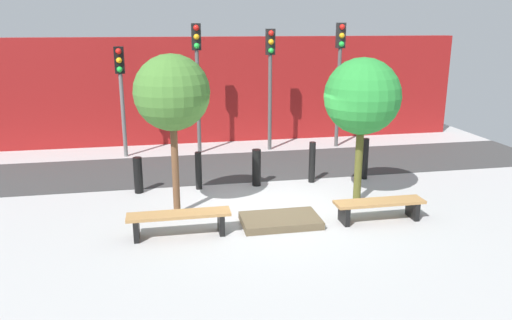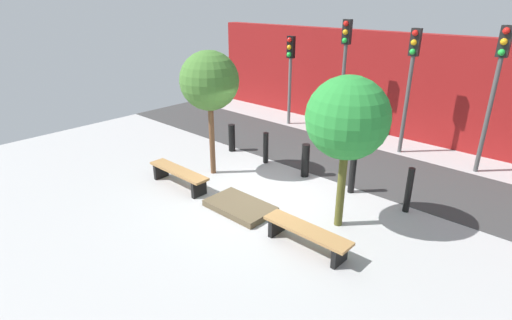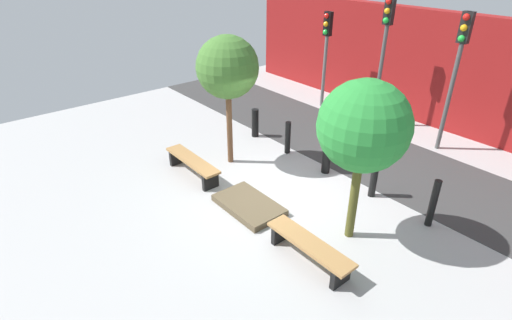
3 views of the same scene
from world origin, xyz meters
name	(u,v)px [view 1 (image 1 of 3)]	position (x,y,z in m)	size (l,w,h in m)	color
ground_plane	(272,210)	(0.00, 0.00, 0.00)	(18.00, 18.00, 0.00)	#A4A4A4
road_strip	(245,166)	(0.00, 3.54, 0.01)	(18.00, 3.03, 0.01)	#373737
building_facade	(228,90)	(0.00, 6.94, 1.76)	(16.20, 0.50, 3.52)	maroon
bench_left	(179,219)	(-2.04, -0.98, 0.34)	(1.97, 0.42, 0.47)	black
bench_right	(379,206)	(2.04, -0.98, 0.32)	(1.88, 0.45, 0.43)	black
planter_bed	(280,220)	(0.00, -0.78, 0.08)	(1.58, 0.96, 0.15)	brown
tree_behind_left_bench	(172,93)	(-2.04, 0.21, 2.59)	(1.55, 1.55, 3.38)	brown
tree_behind_right_bench	(362,97)	(2.04, 0.21, 2.40)	(1.68, 1.68, 3.26)	#4C4C1E
bollard_far_left	(138,175)	(-2.89, 1.78, 0.44)	(0.21, 0.21, 0.88)	black
bollard_left	(199,171)	(-1.45, 1.78, 0.47)	(0.16, 0.16, 0.94)	black
bollard_center	(256,168)	(0.00, 1.78, 0.47)	(0.22, 0.22, 0.93)	black
bollard_right	(312,162)	(1.45, 1.78, 0.53)	(0.17, 0.17, 1.06)	black
bollard_far_right	(365,159)	(2.89, 1.78, 0.54)	(0.15, 0.15, 1.09)	black
traffic_light_west	(121,81)	(-3.39, 5.34, 2.29)	(0.28, 0.27, 3.30)	#5F5F5F
traffic_light_mid_west	(197,66)	(-1.13, 5.34, 2.71)	(0.28, 0.27, 3.95)	#4C4C4C
traffic_light_mid_east	(270,68)	(1.13, 5.34, 2.61)	(0.28, 0.27, 3.79)	#4B4B4B
traffic_light_east	(340,63)	(3.39, 5.34, 2.72)	(0.28, 0.27, 3.97)	#4A4A4A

